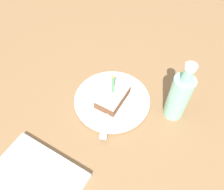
% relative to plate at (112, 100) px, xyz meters
% --- Properties ---
extents(ground_plane, '(2.40, 2.40, 0.04)m').
position_rel_plate_xyz_m(ground_plane, '(0.02, -0.01, -0.03)').
color(ground_plane, olive).
rests_on(ground_plane, ground).
extents(plate, '(0.28, 0.28, 0.02)m').
position_rel_plate_xyz_m(plate, '(0.00, 0.00, 0.00)').
color(plate, silver).
rests_on(plate, ground_plane).
extents(cake_slice, '(0.08, 0.13, 0.13)m').
position_rel_plate_xyz_m(cake_slice, '(-0.00, 0.00, 0.03)').
color(cake_slice, brown).
rests_on(cake_slice, plate).
extents(fork, '(0.08, 0.18, 0.00)m').
position_rel_plate_xyz_m(fork, '(-0.03, 0.08, 0.01)').
color(fork, '#B2B2B7').
rests_on(fork, plate).
extents(bottle, '(0.07, 0.07, 0.24)m').
position_rel_plate_xyz_m(bottle, '(-0.21, -0.07, 0.09)').
color(bottle, '#8CD1B2').
rests_on(bottle, ground_plane).
extents(marble_board, '(0.27, 0.22, 0.02)m').
position_rel_plate_xyz_m(marble_board, '(0.05, 0.37, -0.00)').
color(marble_board, silver).
rests_on(marble_board, ground_plane).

